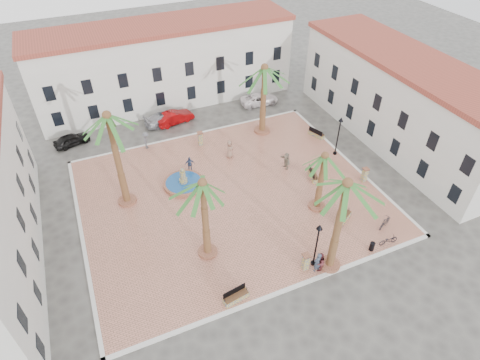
% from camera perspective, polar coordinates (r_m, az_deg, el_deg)
% --- Properties ---
extents(ground, '(120.00, 120.00, 0.00)m').
position_cam_1_polar(ground, '(36.66, -1.44, -2.32)').
color(ground, '#56544F').
rests_on(ground, ground).
extents(plaza, '(26.00, 22.00, 0.15)m').
position_cam_1_polar(plaza, '(36.61, -1.44, -2.24)').
color(plaza, tan).
rests_on(plaza, ground).
extents(kerb_n, '(26.30, 0.30, 0.16)m').
position_cam_1_polar(kerb_n, '(44.94, -6.81, 6.40)').
color(kerb_n, silver).
rests_on(kerb_n, ground).
extents(kerb_s, '(26.30, 0.30, 0.16)m').
position_cam_1_polar(kerb_s, '(30.05, 6.85, -15.16)').
color(kerb_s, silver).
rests_on(kerb_s, ground).
extents(kerb_e, '(0.30, 22.30, 0.16)m').
position_cam_1_polar(kerb_e, '(42.06, 15.19, 2.55)').
color(kerb_e, silver).
rests_on(kerb_e, ground).
extents(kerb_w, '(0.30, 22.30, 0.16)m').
position_cam_1_polar(kerb_w, '(35.34, -21.51, -7.68)').
color(kerb_w, silver).
rests_on(kerb_w, ground).
extents(building_north, '(30.40, 7.40, 9.50)m').
position_cam_1_polar(building_north, '(50.48, -10.54, 15.97)').
color(building_north, silver).
rests_on(building_north, ground).
extents(building_east, '(7.40, 26.40, 9.00)m').
position_cam_1_polar(building_east, '(45.26, 21.94, 10.48)').
color(building_east, silver).
rests_on(building_east, ground).
extents(fountain, '(3.80, 3.80, 1.96)m').
position_cam_1_polar(fountain, '(37.82, -8.02, -0.39)').
color(fountain, '#A15E44').
rests_on(fountain, plaza).
extents(palm_nw, '(5.28, 5.28, 9.21)m').
position_cam_1_polar(palm_nw, '(32.69, -18.10, 7.35)').
color(palm_nw, '#A15E44').
rests_on(palm_nw, plaza).
extents(palm_sw, '(4.92, 4.92, 7.46)m').
position_cam_1_polar(palm_sw, '(27.44, -5.27, -1.70)').
color(palm_sw, '#A15E44').
rests_on(palm_sw, plaza).
extents(palm_s, '(5.18, 5.18, 8.53)m').
position_cam_1_polar(palm_s, '(26.61, 14.75, -1.86)').
color(palm_s, '#A15E44').
rests_on(palm_s, plaza).
extents(palm_e, '(4.74, 4.74, 5.91)m').
position_cam_1_polar(palm_e, '(32.98, 11.84, 2.39)').
color(palm_e, '#A15E44').
rests_on(palm_e, plaza).
extents(palm_ne, '(5.74, 5.74, 7.92)m').
position_cam_1_polar(palm_ne, '(42.00, 3.47, 14.56)').
color(palm_ne, '#A15E44').
rests_on(palm_ne, plaza).
extents(bench_s, '(1.96, 0.86, 1.00)m').
position_cam_1_polar(bench_s, '(29.06, -0.59, -16.29)').
color(bench_s, '#8C8458').
rests_on(bench_s, plaza).
extents(bench_se, '(2.02, 1.47, 1.04)m').
position_cam_1_polar(bench_se, '(35.11, 14.44, -5.22)').
color(bench_se, '#8C8458').
rests_on(bench_se, plaza).
extents(bench_e, '(1.01, 1.93, 0.98)m').
position_cam_1_polar(bench_e, '(38.93, 10.37, 0.67)').
color(bench_e, '#8C8458').
rests_on(bench_e, plaza).
extents(bench_ne, '(1.18, 1.96, 0.99)m').
position_cam_1_polar(bench_ne, '(44.91, 10.80, 6.45)').
color(bench_ne, '#8C8458').
rests_on(bench_ne, plaza).
extents(lamppost_s, '(0.46, 0.46, 4.26)m').
position_cam_1_polar(lamppost_s, '(29.47, 10.99, -8.11)').
color(lamppost_s, black).
rests_on(lamppost_s, plaza).
extents(lamppost_e, '(0.47, 0.47, 4.33)m').
position_cam_1_polar(lamppost_e, '(41.09, 13.93, 6.96)').
color(lamppost_e, black).
rests_on(lamppost_e, plaza).
extents(bollard_se, '(0.56, 0.56, 1.53)m').
position_cam_1_polar(bollard_se, '(30.65, 9.31, -11.36)').
color(bollard_se, '#8C8458').
rests_on(bollard_se, plaza).
extents(bollard_n, '(0.58, 0.58, 1.55)m').
position_cam_1_polar(bollard_n, '(42.66, -5.67, 5.91)').
color(bollard_n, '#8C8458').
rests_on(bollard_n, plaza).
extents(bollard_e, '(0.54, 0.54, 1.47)m').
position_cam_1_polar(bollard_e, '(39.39, 17.30, 0.75)').
color(bollard_e, '#8C8458').
rests_on(bollard_e, plaza).
extents(litter_bin, '(0.40, 0.40, 0.77)m').
position_cam_1_polar(litter_bin, '(33.37, 18.25, -8.95)').
color(litter_bin, black).
rests_on(litter_bin, plaza).
extents(cyclist_a, '(0.77, 0.58, 1.89)m').
position_cam_1_polar(cyclist_a, '(30.55, 10.97, -11.41)').
color(cyclist_a, '#364052').
rests_on(cyclist_a, plaza).
extents(bicycle_a, '(1.65, 0.71, 0.85)m').
position_cam_1_polar(bicycle_a, '(34.22, 20.36, -7.99)').
color(bicycle_a, black).
rests_on(bicycle_a, plaza).
extents(cyclist_b, '(1.05, 0.99, 1.71)m').
position_cam_1_polar(cyclist_b, '(30.72, 11.31, -11.37)').
color(cyclist_b, maroon).
rests_on(cyclist_b, plaza).
extents(bicycle_b, '(1.70, 1.02, 0.99)m').
position_cam_1_polar(bicycle_b, '(35.45, 19.92, -5.68)').
color(bicycle_b, black).
rests_on(bicycle_b, plaza).
extents(pedestrian_fountain_a, '(1.10, 1.05, 1.90)m').
position_cam_1_polar(pedestrian_fountain_a, '(40.60, -1.48, 4.41)').
color(pedestrian_fountain_a, '#8D6856').
rests_on(pedestrian_fountain_a, plaza).
extents(pedestrian_fountain_b, '(1.00, 0.51, 1.64)m').
position_cam_1_polar(pedestrian_fountain_b, '(39.08, -7.18, 2.25)').
color(pedestrian_fountain_b, '#354364').
rests_on(pedestrian_fountain_b, plaza).
extents(pedestrian_north, '(1.08, 1.38, 1.89)m').
position_cam_1_polar(pedestrian_north, '(43.03, -13.20, 5.51)').
color(pedestrian_north, '#56575C').
rests_on(pedestrian_north, plaza).
extents(pedestrian_east, '(0.53, 1.62, 1.74)m').
position_cam_1_polar(pedestrian_east, '(39.41, 6.59, 2.75)').
color(pedestrian_east, gray).
rests_on(pedestrian_east, plaza).
extents(car_black, '(3.98, 2.44, 1.27)m').
position_cam_1_polar(car_black, '(46.46, -22.83, 5.33)').
color(car_black, black).
rests_on(car_black, ground).
extents(car_red, '(4.67, 2.47, 1.46)m').
position_cam_1_polar(car_red, '(47.15, -9.28, 8.80)').
color(car_red, '#900608').
rests_on(car_red, ground).
extents(car_silver, '(4.93, 2.78, 1.35)m').
position_cam_1_polar(car_silver, '(47.26, -10.71, 8.62)').
color(car_silver, '#A4A4AC').
rests_on(car_silver, ground).
extents(car_white, '(4.78, 2.37, 1.30)m').
position_cam_1_polar(car_white, '(50.50, 2.76, 11.40)').
color(car_white, white).
rests_on(car_white, ground).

